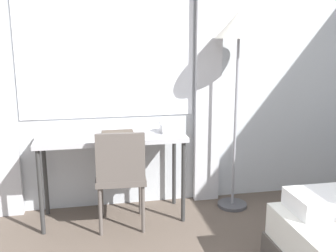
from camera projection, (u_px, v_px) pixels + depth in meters
The scene contains 6 objects.
wall_back_with_window at pixel (163, 60), 3.55m from camera, with size 5.61×0.13×2.70m.
desk at pixel (112, 143), 3.32m from camera, with size 1.24×0.45×0.75m.
desk_chair at pixel (121, 173), 3.17m from camera, with size 0.42×0.42×0.84m.
standing_lamp at pixel (239, 37), 3.35m from camera, with size 0.41×0.41×1.77m.
telephone at pixel (169, 127), 3.39m from camera, with size 0.15×0.16×0.10m.
book at pixel (118, 133), 3.31m from camera, with size 0.27×0.17×0.02m.
Camera 1 is at (-0.73, -0.70, 1.56)m, focal length 42.00 mm.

